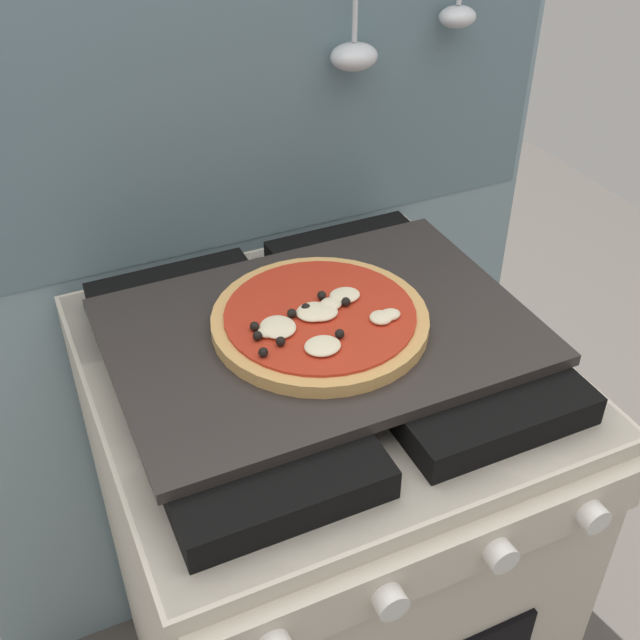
% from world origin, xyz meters
% --- Properties ---
extents(kitchen_backsplash, '(1.10, 0.09, 1.55)m').
position_xyz_m(kitchen_backsplash, '(0.00, 0.33, 0.79)').
color(kitchen_backsplash, '#7A939E').
rests_on(kitchen_backsplash, ground_plane).
extents(stove, '(0.60, 0.64, 0.90)m').
position_xyz_m(stove, '(-0.00, -0.00, 0.45)').
color(stove, beige).
rests_on(stove, ground_plane).
extents(baking_tray, '(0.54, 0.38, 0.02)m').
position_xyz_m(baking_tray, '(0.00, 0.00, 0.91)').
color(baking_tray, '#2D2826').
rests_on(baking_tray, stove).
extents(pizza_left, '(0.28, 0.28, 0.03)m').
position_xyz_m(pizza_left, '(-0.00, -0.00, 0.93)').
color(pizza_left, tan).
rests_on(pizza_left, baking_tray).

